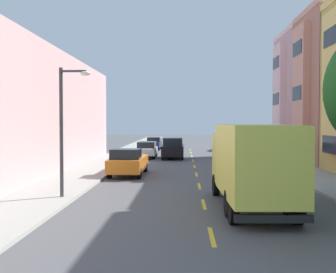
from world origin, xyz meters
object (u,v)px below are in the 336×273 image
Objects in this scene: parked_wagon_sky at (238,149)px; delivery_box_truck at (252,161)px; street_lamp at (65,121)px; parked_suv_red at (253,154)px; parked_wagon_silver at (147,149)px; parked_hatchback_navy at (154,143)px; moving_black_sedan at (173,148)px; parked_wagon_forest at (227,144)px; parked_pickup_orange at (128,162)px.

delivery_box_truck is at bearing -96.02° from parked_wagon_sky.
street_lamp is 24.64m from parked_wagon_sky.
parked_wagon_sky is at bearing 90.11° from parked_suv_red.
delivery_box_truck is 24.65m from parked_wagon_silver.
moving_black_sedan is (2.67, -12.86, 0.23)m from parked_hatchback_navy.
parked_wagon_forest is at bearing 72.65° from street_lamp.
street_lamp is at bearing -114.74° from parked_wagon_sky.
moving_black_sedan is (-6.13, -1.09, 0.18)m from parked_wagon_sky.
street_lamp is 22.34m from parked_wagon_silver.
parked_wagon_forest is (8.57, 23.92, -0.02)m from parked_pickup_orange.
parked_wagon_forest is at bearing 50.61° from parked_wagon_silver.
parked_hatchback_navy is at bearing 101.75° from moving_black_sedan.
street_lamp is 0.72× the size of delivery_box_truck.
parked_hatchback_navy is at bearing 126.81° from parked_wagon_sky.
moving_black_sedan is (-6.05, -11.39, 0.18)m from parked_wagon_forest.
parked_suv_red is 18.48m from parked_wagon_forest.
parked_hatchback_navy is 0.85× the size of parked_wagon_sky.
parked_pickup_orange is at bearing 120.65° from delivery_box_truck.
parked_wagon_silver is (1.61, 22.13, -2.63)m from street_lamp.
delivery_box_truck reaches higher than parked_wagon_forest.
street_lamp is at bearing -126.13° from parked_suv_red.
parked_wagon_forest is 1.01× the size of parked_wagon_silver.
parked_wagon_sky is at bearing 83.98° from delivery_box_truck.
parked_wagon_silver is at bearing 85.83° from street_lamp.
parked_pickup_orange is at bearing 79.52° from street_lamp.
street_lamp is at bearing -100.48° from parked_pickup_orange.
parked_pickup_orange is 1.11× the size of parked_suv_red.
parked_wagon_forest is 1.00× the size of parked_wagon_sky.
street_lamp is at bearing -92.44° from parked_hatchback_navy.
parked_wagon_forest is (-0.10, 18.48, -0.18)m from parked_suv_red.
parked_pickup_orange is at bearing -101.40° from moving_black_sedan.
parked_wagon_sky is (2.53, 23.98, -1.07)m from delivery_box_truck.
parked_pickup_orange reaches higher than parked_hatchback_navy.
parked_hatchback_navy is 0.86× the size of parked_wagon_silver.
parked_wagon_forest is (10.17, 32.54, -2.63)m from street_lamp.
parked_suv_red is (2.54, 15.79, -0.88)m from delivery_box_truck.
parked_wagon_sky is (0.09, -10.29, 0.00)m from parked_wagon_forest.
moving_black_sedan is (2.53, 12.54, 0.16)m from parked_pickup_orange.
street_lamp reaches higher than parked_wagon_forest.
street_lamp is at bearing -94.17° from parked_wagon_silver.
parked_hatchback_navy is 13.14m from moving_black_sedan.
parked_wagon_silver is at bearing -129.39° from parked_wagon_forest.
parked_wagon_sky is at bearing 57.57° from parked_pickup_orange.
parked_suv_red is at bearing 80.85° from delivery_box_truck.
parked_wagon_sky is at bearing 65.26° from street_lamp.
parked_hatchback_navy and parked_wagon_silver have the same top height.
parked_wagon_forest is at bearing 70.28° from parked_pickup_orange.
parked_wagon_forest is at bearing 62.03° from moving_black_sedan.
parked_pickup_orange is at bearing -90.08° from parked_wagon_silver.
parked_pickup_orange is 13.50m from parked_wagon_silver.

